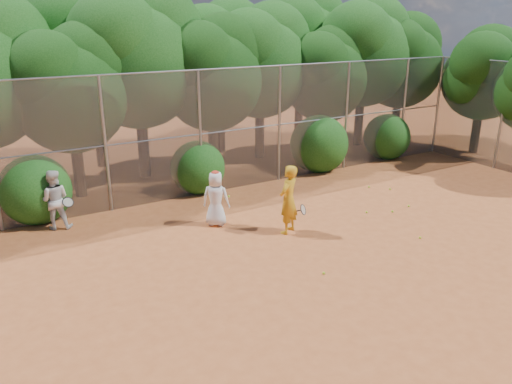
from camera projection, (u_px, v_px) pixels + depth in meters
ground at (344, 257)px, 12.11m from camera, size 80.00×80.00×0.00m
fence_back at (225, 130)px, 16.26m from camera, size 20.05×0.09×4.03m
fence_side at (502, 115)px, 18.66m from camera, size 0.09×6.09×4.03m
tree_2 at (70, 84)px, 15.17m from camera, size 3.99×3.47×5.47m
tree_3 at (138, 52)px, 16.93m from camera, size 4.89×4.26×6.70m
tree_4 at (212, 69)px, 17.84m from camera, size 4.19×3.64×5.73m
tree_5 at (261, 57)px, 19.60m from camera, size 4.51×3.92×6.17m
tree_6 at (326, 71)px, 20.16m from camera, size 3.86×3.36×5.29m
tree_7 at (364, 48)px, 21.59m from camera, size 4.77×4.14×6.53m
tree_8 at (402, 58)px, 22.45m from camera, size 4.25×3.70×5.82m
tree_10 at (92, 43)px, 18.17m from camera, size 5.15×4.48×7.06m
tree_11 at (220, 53)px, 20.38m from camera, size 4.64×4.03×6.35m
tree_12 at (301, 41)px, 22.92m from camera, size 5.02×4.37×6.88m
tree_13 at (485, 70)px, 20.55m from camera, size 3.86×3.36×5.29m
bush_0 at (35, 187)px, 14.03m from camera, size 2.00×2.00×2.00m
bush_1 at (198, 165)px, 16.46m from camera, size 1.80×1.80×1.80m
bush_2 at (319, 141)px, 18.79m from camera, size 2.20×2.20×2.20m
bush_3 at (387, 135)px, 20.51m from camera, size 1.90×1.90×1.90m
player_yellow at (288, 200)px, 13.22m from camera, size 0.92×0.72×1.88m
player_teen at (216, 198)px, 13.76m from camera, size 0.90×0.87×1.58m
player_white at (54, 200)px, 13.52m from camera, size 0.96×0.84×1.66m
ball_0 at (367, 212)px, 14.83m from camera, size 0.07×0.07×0.07m
ball_1 at (392, 211)px, 14.88m from camera, size 0.07×0.07×0.07m
ball_2 at (420, 238)px, 13.10m from camera, size 0.07×0.07×0.07m
ball_3 at (409, 206)px, 15.31m from camera, size 0.07×0.07×0.07m
ball_4 at (324, 273)px, 11.27m from camera, size 0.07×0.07×0.07m
ball_5 at (369, 187)px, 17.05m from camera, size 0.07×0.07×0.07m
ball_6 at (390, 189)px, 16.85m from camera, size 0.07×0.07×0.07m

